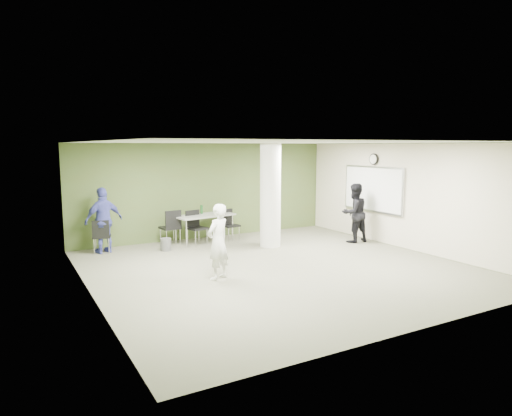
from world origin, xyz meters
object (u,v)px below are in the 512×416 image
man_black (354,213)px  man_blue (104,220)px  folding_table (205,216)px  woman_white (218,242)px  chair_back_left (101,234)px

man_black → man_blue: size_ratio=0.99×
folding_table → woman_white: 3.64m
chair_back_left → man_black: 6.87m
chair_back_left → man_black: (6.54, -2.07, 0.33)m
folding_table → man_black: man_black is taller
man_black → man_blue: 6.79m
chair_back_left → man_blue: bearing=-142.8°
chair_back_left → woman_white: size_ratio=0.56×
folding_table → man_black: 4.24m
chair_back_left → man_blue: man_blue is taller
woman_white → man_blue: (-1.57, 3.55, 0.06)m
folding_table → man_blue: size_ratio=1.06×
woman_white → chair_back_left: bearing=-91.0°
woman_white → man_blue: size_ratio=0.93×
chair_back_left → woman_white: bearing=131.0°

